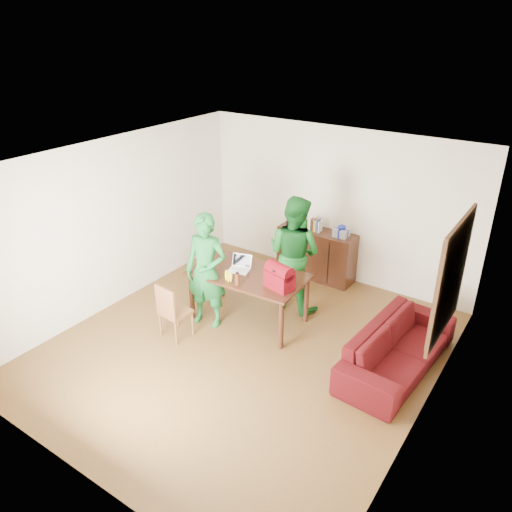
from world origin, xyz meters
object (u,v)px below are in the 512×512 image
Objects in this scene: sofa at (398,348)px; person_far at (294,253)px; red_bag at (279,279)px; table at (249,280)px; chair at (176,321)px; bottle at (237,278)px; person_near at (206,271)px; laptop at (239,268)px.

person_far is at bearing 77.31° from sofa.
person_far is 0.92m from red_bag.
person_far reaches higher than sofa.
table is 2.04× the size of chair.
red_bag is at bearing -14.47° from table.
table is at bearing 99.61° from bottle.
person_far is at bearing 66.48° from chair.
person_far reaches higher than bottle.
person_near reaches higher than chair.
chair is at bearing 64.08° from person_far.
chair is 4.40× the size of bottle.
sofa is (2.96, 1.12, 0.05)m from chair.
table is 0.84× the size of sofa.
bottle is at bearing -83.59° from table.
bottle is at bearing 107.31° from sofa.
laptop reaches higher than bottle.
red_bag is (0.62, -0.12, 0.26)m from table.
red_bag is (1.09, 0.29, 0.07)m from person_near.
person_near reaches higher than table.
red_bag is at bearing 110.99° from person_far.
sofa is at bearing 166.73° from person_far.
red_bag reaches higher than sofa.
red_bag reaches higher than chair.
laptop is 0.17× the size of sofa.
table is at bearing -11.11° from laptop.
laptop reaches higher than table.
bottle reaches higher than sofa.
red_bag is at bearing 23.96° from bottle.
laptop is at bearing 40.17° from person_near.
sofa is at bearing 12.97° from bottle.
person_near is at bearing -151.33° from red_bag.
person_far reaches higher than person_near.
person_far is 2.16m from sofa.
person_far is 1.16m from bottle.
bottle is (0.06, -0.37, 0.20)m from table.
person_far reaches higher than table.
table is 0.86m from person_far.
laptop is 0.43m from bottle.
person_near is 8.99× the size of bottle.
chair is (-0.64, -0.97, -0.45)m from table.
bottle reaches higher than chair.
laptop is (0.47, 0.96, 0.60)m from chair.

